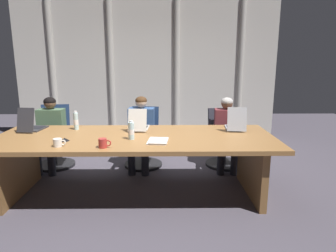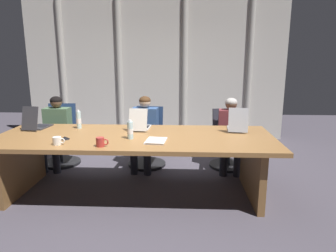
% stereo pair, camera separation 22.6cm
% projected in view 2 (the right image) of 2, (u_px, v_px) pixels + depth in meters
% --- Properties ---
extents(ground_plane, '(11.30, 11.30, 0.00)m').
position_uv_depth(ground_plane, '(136.00, 193.00, 3.88)').
color(ground_plane, '#47424C').
extents(conference_table, '(3.41, 1.26, 0.76)m').
position_uv_depth(conference_table, '(135.00, 148.00, 3.75)').
color(conference_table, olive).
rests_on(conference_table, ground_plane).
extents(curtain_backdrop, '(5.37, 0.17, 2.90)m').
position_uv_depth(curtain_backdrop, '(155.00, 70.00, 6.31)').
color(curtain_backdrop, beige).
rests_on(curtain_backdrop, ground_plane).
extents(laptop_left_end, '(0.27, 0.44, 0.32)m').
position_uv_depth(laptop_left_end, '(37.00, 124.00, 4.08)').
color(laptop_left_end, '#2D2D33').
rests_on(laptop_left_end, conference_table).
extents(laptop_left_mid, '(0.26, 0.41, 0.30)m').
position_uv_depth(laptop_left_mid, '(140.00, 125.00, 4.05)').
color(laptop_left_mid, beige).
rests_on(laptop_left_mid, conference_table).
extents(laptop_center, '(0.29, 0.42, 0.32)m').
position_uv_depth(laptop_center, '(237.00, 126.00, 3.97)').
color(laptop_center, '#A8ADB7').
rests_on(laptop_center, conference_table).
extents(office_chair_left_end, '(0.60, 0.60, 0.96)m').
position_uv_depth(office_chair_left_end, '(61.00, 142.00, 4.94)').
color(office_chair_left_end, navy).
rests_on(office_chair_left_end, ground_plane).
extents(office_chair_left_mid, '(0.60, 0.60, 0.93)m').
position_uv_depth(office_chair_left_mid, '(147.00, 144.00, 4.87)').
color(office_chair_left_mid, navy).
rests_on(office_chair_left_mid, ground_plane).
extents(office_chair_center, '(0.60, 0.61, 0.90)m').
position_uv_depth(office_chair_center, '(228.00, 145.00, 4.81)').
color(office_chair_center, '#2D2D38').
rests_on(office_chair_center, ground_plane).
extents(person_left_end, '(0.40, 0.55, 1.11)m').
position_uv_depth(person_left_end, '(56.00, 128.00, 4.72)').
color(person_left_end, '#4C6B4C').
rests_on(person_left_end, ground_plane).
extents(person_left_mid, '(0.43, 0.57, 1.12)m').
position_uv_depth(person_left_mid, '(144.00, 129.00, 4.66)').
color(person_left_mid, '#335184').
rests_on(person_left_mid, ground_plane).
extents(person_center, '(0.40, 0.57, 1.10)m').
position_uv_depth(person_center, '(230.00, 131.00, 4.59)').
color(person_center, brown).
rests_on(person_center, ground_plane).
extents(water_bottle_primary, '(0.06, 0.06, 0.25)m').
position_uv_depth(water_bottle_primary, '(79.00, 120.00, 4.09)').
color(water_bottle_primary, silver).
rests_on(water_bottle_primary, conference_table).
extents(water_bottle_secondary, '(0.07, 0.07, 0.23)m').
position_uv_depth(water_bottle_secondary, '(130.00, 130.00, 3.56)').
color(water_bottle_secondary, silver).
rests_on(water_bottle_secondary, conference_table).
extents(coffee_mug_near, '(0.14, 0.09, 0.09)m').
position_uv_depth(coffee_mug_near, '(57.00, 141.00, 3.33)').
color(coffee_mug_near, white).
rests_on(coffee_mug_near, conference_table).
extents(coffee_mug_far, '(0.14, 0.09, 0.10)m').
position_uv_depth(coffee_mug_far, '(101.00, 142.00, 3.26)').
color(coffee_mug_far, '#B2332D').
rests_on(coffee_mug_far, conference_table).
extents(conference_mic_left_side, '(0.11, 0.11, 0.03)m').
position_uv_depth(conference_mic_left_side, '(65.00, 138.00, 3.56)').
color(conference_mic_left_side, black).
rests_on(conference_mic_left_side, conference_table).
extents(spiral_notepad, '(0.25, 0.33, 0.03)m').
position_uv_depth(spiral_notepad, '(156.00, 141.00, 3.46)').
color(spiral_notepad, silver).
rests_on(spiral_notepad, conference_table).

